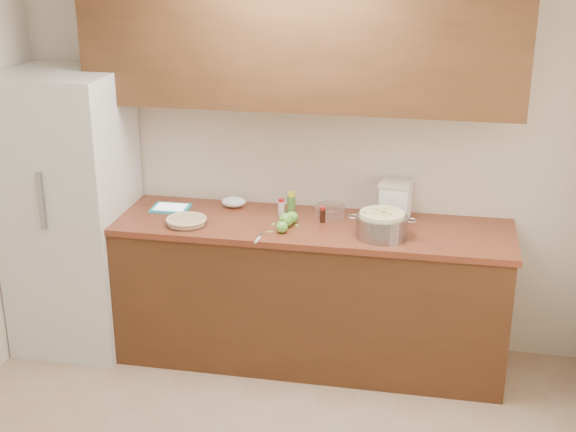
% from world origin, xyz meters
% --- Properties ---
extents(room_shell, '(3.60, 3.60, 3.60)m').
position_xyz_m(room_shell, '(0.00, 0.00, 1.30)').
color(room_shell, tan).
rests_on(room_shell, ground).
extents(counter_run, '(2.64, 0.68, 0.92)m').
position_xyz_m(counter_run, '(0.00, 1.48, 0.46)').
color(counter_run, '#502A16').
rests_on(counter_run, ground).
extents(upper_cabinets, '(2.60, 0.34, 0.70)m').
position_xyz_m(upper_cabinets, '(0.00, 1.63, 1.95)').
color(upper_cabinets, '#59321B').
rests_on(upper_cabinets, room_shell).
extents(fridge, '(0.70, 0.70, 1.80)m').
position_xyz_m(fridge, '(-1.44, 1.44, 0.90)').
color(fridge, silver).
rests_on(fridge, ground).
extents(pie, '(0.26, 0.26, 0.04)m').
position_xyz_m(pie, '(-0.64, 1.32, 0.94)').
color(pie, silver).
rests_on(pie, counter_run).
extents(colander, '(0.40, 0.30, 0.15)m').
position_xyz_m(colander, '(0.54, 1.35, 0.99)').
color(colander, gray).
rests_on(colander, counter_run).
extents(flour_canister, '(0.21, 0.21, 0.23)m').
position_xyz_m(flour_canister, '(0.59, 1.69, 1.04)').
color(flour_canister, white).
rests_on(flour_canister, counter_run).
extents(tablet, '(0.24, 0.18, 0.02)m').
position_xyz_m(tablet, '(-0.82, 1.56, 0.93)').
color(tablet, '#2AAECC').
rests_on(tablet, counter_run).
extents(paring_knife, '(0.03, 0.17, 0.02)m').
position_xyz_m(paring_knife, '(-0.15, 1.16, 0.93)').
color(paring_knife, gray).
rests_on(paring_knife, counter_run).
extents(lemon_bottle, '(0.05, 0.05, 0.14)m').
position_xyz_m(lemon_bottle, '(-0.05, 1.63, 0.99)').
color(lemon_bottle, '#4C8C38').
rests_on(lemon_bottle, counter_run).
extents(cinnamon_shaker, '(0.04, 0.04, 0.10)m').
position_xyz_m(cinnamon_shaker, '(-0.11, 1.60, 0.97)').
color(cinnamon_shaker, beige).
rests_on(cinnamon_shaker, counter_run).
extents(vanilla_bottle, '(0.03, 0.03, 0.10)m').
position_xyz_m(vanilla_bottle, '(0.17, 1.52, 0.97)').
color(vanilla_bottle, black).
rests_on(vanilla_bottle, counter_run).
extents(mixing_bowl, '(0.20, 0.20, 0.07)m').
position_xyz_m(mixing_bowl, '(0.20, 1.63, 0.96)').
color(mixing_bowl, silver).
rests_on(mixing_bowl, counter_run).
extents(paper_towel, '(0.18, 0.16, 0.06)m').
position_xyz_m(paper_towel, '(-0.44, 1.69, 0.95)').
color(paper_towel, white).
rests_on(paper_towel, counter_run).
extents(apple_left, '(0.09, 0.09, 0.10)m').
position_xyz_m(apple_left, '(-0.04, 1.40, 0.96)').
color(apple_left, '#60AE35').
rests_on(apple_left, counter_run).
extents(apple_center, '(0.08, 0.08, 0.09)m').
position_xyz_m(apple_center, '(-0.01, 1.46, 0.96)').
color(apple_center, '#60AE35').
rests_on(apple_center, counter_run).
extents(apple_front, '(0.07, 0.07, 0.08)m').
position_xyz_m(apple_front, '(-0.04, 1.30, 0.96)').
color(apple_front, '#60AE35').
rests_on(apple_front, counter_run).
extents(peel_a, '(0.03, 0.03, 0.00)m').
position_xyz_m(peel_a, '(0.02, 1.43, 0.92)').
color(peel_a, '#92C861').
rests_on(peel_a, counter_run).
extents(peel_b, '(0.04, 0.03, 0.00)m').
position_xyz_m(peel_b, '(-0.12, 1.30, 0.92)').
color(peel_b, '#92C861').
rests_on(peel_b, counter_run).
extents(peel_c, '(0.02, 0.03, 0.00)m').
position_xyz_m(peel_c, '(-0.12, 1.43, 0.92)').
color(peel_c, '#92C861').
rests_on(peel_c, counter_run).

